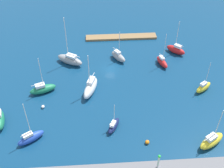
{
  "coord_description": "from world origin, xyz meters",
  "views": [
    {
      "loc": [
        3.59,
        61.87,
        47.39
      ],
      "look_at": [
        0.0,
        8.36,
        1.5
      ],
      "focal_mm": 45.31,
      "sensor_mm": 36.0,
      "label": 1
    }
  ],
  "objects_px": {
    "sailboat_white_far_south": "(91,87)",
    "sailboat_green_lone_north": "(43,89)",
    "sailboat_yellow_by_breakwater": "(203,87)",
    "sailboat_red_west_end": "(162,62)",
    "sailboat_navy_center_basin": "(114,126)",
    "sailboat_yellow_along_channel": "(212,141)",
    "sailboat_green_lone_south": "(0,119)",
    "sailboat_gray_inner_mooring": "(118,56)",
    "sailboat_blue_outer_mooring": "(31,138)",
    "sailboat_gray_near_pier": "(70,60)",
    "mooring_buoy_orange": "(147,142)",
    "pier_dock": "(121,37)",
    "harbor_beacon": "(159,161)",
    "sailboat_red_off_beacon": "(176,50)",
    "mooring_buoy_white": "(43,107)"
  },
  "relations": [
    {
      "from": "sailboat_white_far_south",
      "to": "sailboat_green_lone_north",
      "type": "relative_size",
      "value": 1.12
    },
    {
      "from": "sailboat_yellow_by_breakwater",
      "to": "sailboat_red_west_end",
      "type": "distance_m",
      "value": 13.96
    },
    {
      "from": "sailboat_navy_center_basin",
      "to": "sailboat_yellow_along_channel",
      "type": "bearing_deg",
      "value": -77.82
    },
    {
      "from": "sailboat_green_lone_south",
      "to": "sailboat_yellow_along_channel",
      "type": "bearing_deg",
      "value": 66.1
    },
    {
      "from": "sailboat_gray_inner_mooring",
      "to": "sailboat_blue_outer_mooring",
      "type": "bearing_deg",
      "value": -70.95
    },
    {
      "from": "sailboat_white_far_south",
      "to": "sailboat_red_west_end",
      "type": "relative_size",
      "value": 1.15
    },
    {
      "from": "sailboat_yellow_along_channel",
      "to": "sailboat_red_west_end",
      "type": "distance_m",
      "value": 28.25
    },
    {
      "from": "sailboat_gray_near_pier",
      "to": "sailboat_yellow_by_breakwater",
      "type": "distance_m",
      "value": 36.39
    },
    {
      "from": "mooring_buoy_orange",
      "to": "sailboat_yellow_along_channel",
      "type": "bearing_deg",
      "value": 174.99
    },
    {
      "from": "sailboat_blue_outer_mooring",
      "to": "sailboat_navy_center_basin",
      "type": "bearing_deg",
      "value": -26.03
    },
    {
      "from": "pier_dock",
      "to": "harbor_beacon",
      "type": "xyz_separation_m",
      "value": [
        -2.36,
        48.27,
        2.95
      ]
    },
    {
      "from": "pier_dock",
      "to": "sailboat_yellow_along_channel",
      "type": "distance_m",
      "value": 45.37
    },
    {
      "from": "sailboat_gray_inner_mooring",
      "to": "sailboat_red_off_beacon",
      "type": "bearing_deg",
      "value": 63.11
    },
    {
      "from": "sailboat_gray_near_pier",
      "to": "mooring_buoy_white",
      "type": "bearing_deg",
      "value": 103.49
    },
    {
      "from": "sailboat_red_off_beacon",
      "to": "mooring_buoy_white",
      "type": "height_order",
      "value": "sailboat_red_off_beacon"
    },
    {
      "from": "pier_dock",
      "to": "sailboat_red_west_end",
      "type": "bearing_deg",
      "value": 123.64
    },
    {
      "from": "sailboat_navy_center_basin",
      "to": "sailboat_red_west_end",
      "type": "relative_size",
      "value": 0.69
    },
    {
      "from": "sailboat_yellow_by_breakwater",
      "to": "sailboat_red_off_beacon",
      "type": "distance_m",
      "value": 17.13
    },
    {
      "from": "mooring_buoy_white",
      "to": "sailboat_yellow_by_breakwater",
      "type": "bearing_deg",
      "value": -174.88
    },
    {
      "from": "sailboat_green_lone_south",
      "to": "sailboat_navy_center_basin",
      "type": "height_order",
      "value": "sailboat_green_lone_south"
    },
    {
      "from": "sailboat_blue_outer_mooring",
      "to": "sailboat_gray_inner_mooring",
      "type": "xyz_separation_m",
      "value": [
        -20.53,
        -27.69,
        0.12
      ]
    },
    {
      "from": "sailboat_gray_inner_mooring",
      "to": "mooring_buoy_white",
      "type": "relative_size",
      "value": 11.44
    },
    {
      "from": "sailboat_yellow_by_breakwater",
      "to": "sailboat_red_off_beacon",
      "type": "bearing_deg",
      "value": 64.44
    },
    {
      "from": "sailboat_red_off_beacon",
      "to": "mooring_buoy_orange",
      "type": "relative_size",
      "value": 11.49
    },
    {
      "from": "sailboat_red_off_beacon",
      "to": "sailboat_navy_center_basin",
      "type": "relative_size",
      "value": 1.5
    },
    {
      "from": "sailboat_yellow_by_breakwater",
      "to": "sailboat_green_lone_north",
      "type": "distance_m",
      "value": 39.96
    },
    {
      "from": "pier_dock",
      "to": "harbor_beacon",
      "type": "relative_size",
      "value": 6.0
    },
    {
      "from": "sailboat_gray_near_pier",
      "to": "mooring_buoy_white",
      "type": "xyz_separation_m",
      "value": [
        5.58,
        17.22,
        -0.98
      ]
    },
    {
      "from": "sailboat_blue_outer_mooring",
      "to": "sailboat_green_lone_north",
      "type": "bearing_deg",
      "value": 53.95
    },
    {
      "from": "sailboat_green_lone_south",
      "to": "sailboat_green_lone_north",
      "type": "relative_size",
      "value": 0.92
    },
    {
      "from": "sailboat_navy_center_basin",
      "to": "sailboat_yellow_by_breakwater",
      "type": "bearing_deg",
      "value": -36.56
    },
    {
      "from": "sailboat_white_far_south",
      "to": "sailboat_green_lone_north",
      "type": "bearing_deg",
      "value": -73.91
    },
    {
      "from": "pier_dock",
      "to": "sailboat_green_lone_south",
      "type": "xyz_separation_m",
      "value": [
        29.86,
        34.12,
        0.93
      ]
    },
    {
      "from": "sailboat_red_off_beacon",
      "to": "sailboat_green_lone_north",
      "type": "relative_size",
      "value": 1.01
    },
    {
      "from": "sailboat_white_far_south",
      "to": "sailboat_red_west_end",
      "type": "xyz_separation_m",
      "value": [
        -19.94,
        -10.18,
        -0.57
      ]
    },
    {
      "from": "harbor_beacon",
      "to": "sailboat_red_off_beacon",
      "type": "distance_m",
      "value": 40.85
    },
    {
      "from": "sailboat_gray_near_pier",
      "to": "sailboat_red_off_beacon",
      "type": "xyz_separation_m",
      "value": [
        -30.8,
        -3.18,
        -0.14
      ]
    },
    {
      "from": "pier_dock",
      "to": "sailboat_navy_center_basin",
      "type": "xyz_separation_m",
      "value": [
        5.07,
        37.24,
        0.53
      ]
    },
    {
      "from": "sailboat_red_off_beacon",
      "to": "sailboat_blue_outer_mooring",
      "type": "xyz_separation_m",
      "value": [
        37.68,
        29.95,
        -0.17
      ]
    },
    {
      "from": "sailboat_red_off_beacon",
      "to": "sailboat_red_west_end",
      "type": "bearing_deg",
      "value": 90.05
    },
    {
      "from": "sailboat_gray_near_pier",
      "to": "sailboat_red_off_beacon",
      "type": "relative_size",
      "value": 1.38
    },
    {
      "from": "sailboat_yellow_along_channel",
      "to": "sailboat_red_off_beacon",
      "type": "bearing_deg",
      "value": 58.04
    },
    {
      "from": "sailboat_red_off_beacon",
      "to": "sailboat_gray_inner_mooring",
      "type": "bearing_deg",
      "value": 50.84
    },
    {
      "from": "sailboat_red_off_beacon",
      "to": "sailboat_yellow_along_channel",
      "type": "xyz_separation_m",
      "value": [
        0.72,
        33.42,
        0.03
      ]
    },
    {
      "from": "sailboat_red_off_beacon",
      "to": "sailboat_yellow_by_breakwater",
      "type": "bearing_deg",
      "value": 143.11
    },
    {
      "from": "harbor_beacon",
      "to": "sailboat_red_west_end",
      "type": "bearing_deg",
      "value": -103.02
    },
    {
      "from": "harbor_beacon",
      "to": "sailboat_blue_outer_mooring",
      "type": "xyz_separation_m",
      "value": [
        24.8,
        -8.76,
        -2.22
      ]
    },
    {
      "from": "sailboat_green_lone_south",
      "to": "sailboat_red_off_beacon",
      "type": "distance_m",
      "value": 51.35
    },
    {
      "from": "sailboat_yellow_by_breakwater",
      "to": "sailboat_white_far_south",
      "type": "height_order",
      "value": "sailboat_white_far_south"
    },
    {
      "from": "pier_dock",
      "to": "sailboat_red_west_end",
      "type": "distance_m",
      "value": 18.13
    }
  ]
}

